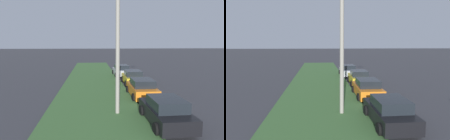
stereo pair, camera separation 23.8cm
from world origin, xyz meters
The scene contains 6 objects.
grass_median centered at (10.00, 6.92, 0.06)m, with size 60.00×6.00×0.12m, color #3D6633.
parked_car_black centered at (5.84, 3.25, 0.72)m, with size 4.32×2.06×1.47m.
parked_car_orange centered at (11.56, 3.13, 0.72)m, with size 4.32×2.06×1.47m.
parked_car_yellow centered at (16.79, 2.83, 0.72)m, with size 4.34×2.09×1.47m.
parked_car_silver centered at (22.35, 3.21, 0.72)m, with size 4.33×2.09×1.47m.
streetlight centered at (7.60, 5.22, 4.39)m, with size 0.36×2.87×7.50m.
Camera 2 is at (-4.69, 6.89, 4.31)m, focal length 34.22 mm.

